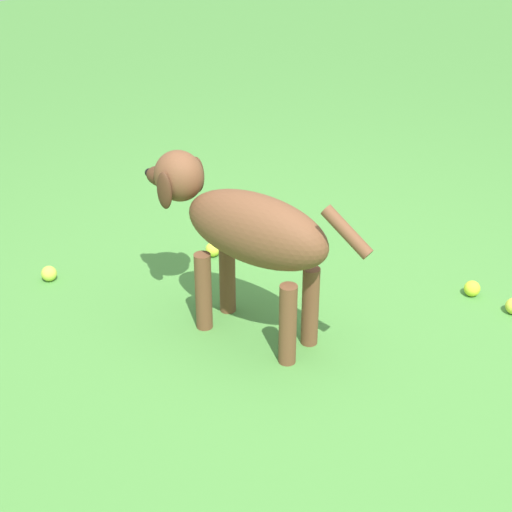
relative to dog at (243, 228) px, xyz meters
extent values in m
plane|color=#478438|center=(-0.16, 0.12, -0.44)|extent=(14.00, 14.00, 0.00)
ellipsoid|color=brown|center=(-0.02, 0.05, 0.01)|extent=(0.41, 0.63, 0.26)
cylinder|color=brown|center=(0.11, -0.10, -0.28)|extent=(0.06, 0.06, 0.32)
cylinder|color=brown|center=(-0.02, -0.15, -0.28)|extent=(0.06, 0.06, 0.32)
cylinder|color=brown|center=(-0.01, 0.26, -0.28)|extent=(0.06, 0.06, 0.32)
cylinder|color=brown|center=(-0.15, 0.21, -0.28)|extent=(0.06, 0.06, 0.32)
ellipsoid|color=brown|center=(0.10, -0.28, 0.13)|extent=(0.23, 0.24, 0.19)
ellipsoid|color=#472B19|center=(0.13, -0.36, 0.10)|extent=(0.13, 0.16, 0.08)
sphere|color=black|center=(0.15, -0.42, 0.10)|extent=(0.03, 0.03, 0.03)
ellipsoid|color=#472B19|center=(0.18, -0.24, 0.10)|extent=(0.06, 0.07, 0.14)
ellipsoid|color=#472B19|center=(0.01, -0.30, 0.10)|extent=(0.06, 0.07, 0.14)
cylinder|color=brown|center=(-0.14, 0.39, 0.11)|extent=(0.11, 0.20, 0.15)
sphere|color=#BFDD41|center=(0.48, -0.77, -0.40)|extent=(0.07, 0.07, 0.07)
sphere|color=#CBDD37|center=(-0.21, -0.57, -0.40)|extent=(0.07, 0.07, 0.07)
sphere|color=#C7E32D|center=(-0.91, 0.32, -0.40)|extent=(0.07, 0.07, 0.07)
cylinder|color=teal|center=(-0.57, -0.46, -0.41)|extent=(0.22, 0.22, 0.06)
camera|label=1|loc=(1.38, 2.10, 1.26)|focal=55.29mm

